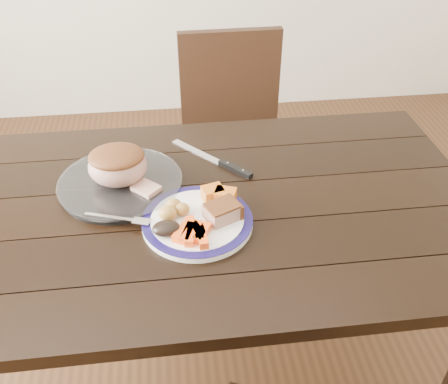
{
  "coord_description": "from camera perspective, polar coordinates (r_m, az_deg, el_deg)",
  "views": [
    {
      "loc": [
        -0.05,
        -1.07,
        1.61
      ],
      "look_at": [
        0.08,
        -0.02,
        0.8
      ],
      "focal_mm": 40.0,
      "sensor_mm": 36.0,
      "label": 1
    }
  ],
  "objects": [
    {
      "name": "plate_rim",
      "position": [
        1.3,
        -3.07,
        -3.14
      ],
      "size": [
        0.29,
        0.29,
        0.02
      ],
      "primitive_type": "torus",
      "color": "#130D43",
      "rests_on": "dinner_plate"
    },
    {
      "name": "carrot_batons",
      "position": [
        1.24,
        -3.45,
        -4.66
      ],
      "size": [
        0.1,
        0.11,
        0.02
      ],
      "color": "#FF5515",
      "rests_on": "dinner_plate"
    },
    {
      "name": "chair_far",
      "position": [
        2.13,
        1.08,
        6.63
      ],
      "size": [
        0.43,
        0.44,
        0.93
      ],
      "rotation": [
        0.0,
        0.0,
        3.16
      ],
      "color": "black",
      "rests_on": "ground"
    },
    {
      "name": "serving_platter",
      "position": [
        1.46,
        -11.73,
        0.89
      ],
      "size": [
        0.35,
        0.35,
        0.02
      ],
      "primitive_type": "cylinder",
      "color": "white",
      "rests_on": "dining_table"
    },
    {
      "name": "roast_joint",
      "position": [
        1.43,
        -12.04,
        2.9
      ],
      "size": [
        0.17,
        0.14,
        0.11
      ],
      "primitive_type": "ellipsoid",
      "color": "tan",
      "rests_on": "serving_platter"
    },
    {
      "name": "dark_mushroom",
      "position": [
        1.25,
        -6.61,
        -4.14
      ],
      "size": [
        0.07,
        0.05,
        0.03
      ],
      "primitive_type": "ellipsoid",
      "color": "black",
      "rests_on": "dinner_plate"
    },
    {
      "name": "carving_knife",
      "position": [
        1.52,
        0.15,
        3.19
      ],
      "size": [
        0.23,
        0.25,
        0.01
      ],
      "rotation": [
        0.0,
        0.0,
        -0.83
      ],
      "color": "silver",
      "rests_on": "dining_table"
    },
    {
      "name": "cut_slice",
      "position": [
        1.4,
        -8.88,
        0.35
      ],
      "size": [
        0.09,
        0.09,
        0.02
      ],
      "primitive_type": "cube",
      "rotation": [
        0.0,
        0.0,
        -0.76
      ],
      "color": "tan",
      "rests_on": "serving_platter"
    },
    {
      "name": "ground",
      "position": [
        1.94,
        -2.56,
        -19.0
      ],
      "size": [
        4.0,
        4.0,
        0.0
      ],
      "primitive_type": "plane",
      "color": "#472B16",
      "rests_on": "ground"
    },
    {
      "name": "pumpkin_wedges",
      "position": [
        1.34,
        -0.57,
        -0.34
      ],
      "size": [
        0.1,
        0.08,
        0.04
      ],
      "color": "orange",
      "rests_on": "dinner_plate"
    },
    {
      "name": "pork_slice",
      "position": [
        1.29,
        -0.22,
        -2.31
      ],
      "size": [
        0.1,
        0.1,
        0.04
      ],
      "primitive_type": "cube",
      "rotation": [
        0.0,
        0.0,
        0.44
      ],
      "color": "#A67865",
      "rests_on": "dinner_plate"
    },
    {
      "name": "fork",
      "position": [
        1.32,
        -11.56,
        -3.06
      ],
      "size": [
        0.17,
        0.07,
        0.0
      ],
      "rotation": [
        0.0,
        0.0,
        -0.32
      ],
      "color": "silver",
      "rests_on": "dinner_plate"
    },
    {
      "name": "dinner_plate",
      "position": [
        1.31,
        -3.05,
        -3.42
      ],
      "size": [
        0.29,
        0.29,
        0.02
      ],
      "primitive_type": "cylinder",
      "color": "white",
      "rests_on": "dining_table"
    },
    {
      "name": "roasted_potatoes",
      "position": [
        1.3,
        -5.83,
        -2.01
      ],
      "size": [
        0.08,
        0.07,
        0.04
      ],
      "color": "gold",
      "rests_on": "dinner_plate"
    },
    {
      "name": "dining_table",
      "position": [
        1.44,
        -3.27,
        -4.29
      ],
      "size": [
        1.6,
        0.91,
        0.75
      ],
      "rotation": [
        0.0,
        0.0,
        0.0
      ],
      "color": "black",
      "rests_on": "ground"
    }
  ]
}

